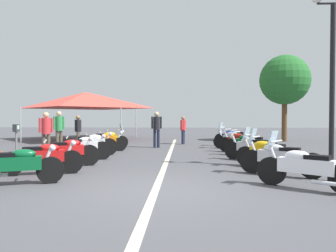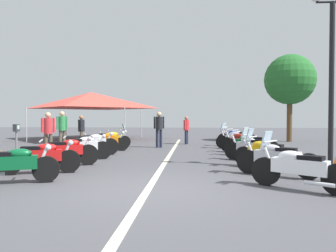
{
  "view_description": "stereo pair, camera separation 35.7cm",
  "coord_description": "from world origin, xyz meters",
  "px_view_note": "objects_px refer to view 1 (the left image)",
  "views": [
    {
      "loc": [
        -6.52,
        -0.58,
        1.5
      ],
      "look_at": [
        5.3,
        0.0,
        1.17
      ],
      "focal_mm": 34.39,
      "sensor_mm": 36.0,
      "label": 1
    },
    {
      "loc": [
        -6.52,
        -0.94,
        1.5
      ],
      "look_at": [
        5.3,
        0.0,
        1.17
      ],
      "focal_mm": 34.39,
      "sensor_mm": 36.0,
      "label": 2
    }
  ],
  "objects_px": {
    "motorcycle_right_row_1": "(280,158)",
    "bystander_0": "(78,129)",
    "motorcycle_left_row_4": "(91,144)",
    "motorcycle_left_row_0": "(16,165)",
    "motorcycle_left_row_1": "(43,157)",
    "bystander_3": "(183,128)",
    "roadside_tree_0": "(285,80)",
    "traffic_cone_1": "(2,161)",
    "motorcycle_left_row_6": "(107,139)",
    "motorcycle_right_row_0": "(304,167)",
    "motorcycle_right_row_3": "(253,148)",
    "parking_meter": "(16,138)",
    "motorcycle_right_row_2": "(267,153)",
    "motorcycle_right_row_6": "(235,139)",
    "event_tent": "(86,100)",
    "motorcycle_right_row_4": "(250,144)",
    "motorcycle_right_row_7": "(233,137)",
    "motorcycle_right_row_5": "(241,142)",
    "motorcycle_left_row_5": "(103,141)",
    "bystander_2": "(157,126)",
    "motorcycle_left_row_3": "(81,147)",
    "bystander_1": "(59,127)",
    "street_lamp_twin_globe": "(333,49)",
    "motorcycle_left_row_2": "(67,152)",
    "bystander_4": "(46,130)"
  },
  "relations": [
    {
      "from": "motorcycle_right_row_1",
      "to": "bystander_0",
      "type": "bearing_deg",
      "value": -14.3
    },
    {
      "from": "motorcycle_left_row_4",
      "to": "motorcycle_left_row_0",
      "type": "bearing_deg",
      "value": -113.34
    },
    {
      "from": "motorcycle_left_row_1",
      "to": "bystander_3",
      "type": "height_order",
      "value": "bystander_3"
    },
    {
      "from": "motorcycle_left_row_1",
      "to": "roadside_tree_0",
      "type": "bearing_deg",
      "value": 32.4
    },
    {
      "from": "motorcycle_left_row_1",
      "to": "bystander_0",
      "type": "relative_size",
      "value": 1.27
    },
    {
      "from": "bystander_0",
      "to": "traffic_cone_1",
      "type": "bearing_deg",
      "value": 76.22
    },
    {
      "from": "motorcycle_left_row_6",
      "to": "motorcycle_right_row_0",
      "type": "bearing_deg",
      "value": -75.14
    },
    {
      "from": "motorcycle_right_row_3",
      "to": "parking_meter",
      "type": "relative_size",
      "value": 1.42
    },
    {
      "from": "motorcycle_left_row_4",
      "to": "motorcycle_right_row_2",
      "type": "xyz_separation_m",
      "value": [
        -2.76,
        -6.06,
        -0.01
      ]
    },
    {
      "from": "motorcycle_right_row_6",
      "to": "bystander_3",
      "type": "bearing_deg",
      "value": -20.78
    },
    {
      "from": "motorcycle_right_row_1",
      "to": "event_tent",
      "type": "bearing_deg",
      "value": -26.17
    },
    {
      "from": "motorcycle_right_row_4",
      "to": "motorcycle_right_row_7",
      "type": "relative_size",
      "value": 1.0
    },
    {
      "from": "motorcycle_left_row_6",
      "to": "motorcycle_right_row_7",
      "type": "height_order",
      "value": "motorcycle_right_row_7"
    },
    {
      "from": "motorcycle_left_row_4",
      "to": "motorcycle_right_row_5",
      "type": "distance_m",
      "value": 6.18
    },
    {
      "from": "motorcycle_right_row_6",
      "to": "motorcycle_left_row_6",
      "type": "bearing_deg",
      "value": 27.75
    },
    {
      "from": "motorcycle_left_row_5",
      "to": "motorcycle_right_row_7",
      "type": "height_order",
      "value": "motorcycle_right_row_7"
    },
    {
      "from": "motorcycle_right_row_4",
      "to": "motorcycle_right_row_7",
      "type": "distance_m",
      "value": 4.14
    },
    {
      "from": "motorcycle_right_row_2",
      "to": "motorcycle_right_row_3",
      "type": "xyz_separation_m",
      "value": [
        1.57,
        0.09,
        -0.01
      ]
    },
    {
      "from": "motorcycle_right_row_1",
      "to": "bystander_2",
      "type": "xyz_separation_m",
      "value": [
        7.44,
        3.79,
        0.58
      ]
    },
    {
      "from": "motorcycle_left_row_3",
      "to": "event_tent",
      "type": "xyz_separation_m",
      "value": [
        10.47,
        3.07,
        2.19
      ]
    },
    {
      "from": "motorcycle_left_row_6",
      "to": "motorcycle_left_row_5",
      "type": "bearing_deg",
      "value": -105.83
    },
    {
      "from": "motorcycle_left_row_0",
      "to": "event_tent",
      "type": "height_order",
      "value": "event_tent"
    },
    {
      "from": "bystander_0",
      "to": "bystander_2",
      "type": "relative_size",
      "value": 0.9
    },
    {
      "from": "motorcycle_left_row_6",
      "to": "motorcycle_right_row_7",
      "type": "xyz_separation_m",
      "value": [
        1.54,
        -6.19,
        0.02
      ]
    },
    {
      "from": "motorcycle_left_row_6",
      "to": "traffic_cone_1",
      "type": "xyz_separation_m",
      "value": [
        -6.58,
        1.3,
        -0.17
      ]
    },
    {
      "from": "motorcycle_left_row_3",
      "to": "motorcycle_left_row_5",
      "type": "relative_size",
      "value": 0.98
    },
    {
      "from": "motorcycle_left_row_4",
      "to": "bystander_2",
      "type": "xyz_separation_m",
      "value": [
        3.46,
        -2.27,
        0.58
      ]
    },
    {
      "from": "motorcycle_left_row_5",
      "to": "bystander_2",
      "type": "height_order",
      "value": "bystander_2"
    },
    {
      "from": "bystander_1",
      "to": "bystander_0",
      "type": "bearing_deg",
      "value": -71.11
    },
    {
      "from": "parking_meter",
      "to": "roadside_tree_0",
      "type": "bearing_deg",
      "value": 48.68
    },
    {
      "from": "motorcycle_right_row_0",
      "to": "bystander_2",
      "type": "xyz_separation_m",
      "value": [
        8.99,
        3.84,
        0.58
      ]
    },
    {
      "from": "motorcycle_left_row_1",
      "to": "motorcycle_right_row_7",
      "type": "bearing_deg",
      "value": 35.4
    },
    {
      "from": "motorcycle_right_row_7",
      "to": "street_lamp_twin_globe",
      "type": "distance_m",
      "value": 7.96
    },
    {
      "from": "motorcycle_right_row_5",
      "to": "motorcycle_left_row_5",
      "type": "bearing_deg",
      "value": 30.97
    },
    {
      "from": "bystander_3",
      "to": "event_tent",
      "type": "relative_size",
      "value": 0.23
    },
    {
      "from": "motorcycle_right_row_6",
      "to": "bystander_0",
      "type": "relative_size",
      "value": 1.27
    },
    {
      "from": "motorcycle_left_row_2",
      "to": "motorcycle_right_row_3",
      "type": "height_order",
      "value": "motorcycle_left_row_2"
    },
    {
      "from": "motorcycle_right_row_6",
      "to": "motorcycle_right_row_1",
      "type": "bearing_deg",
      "value": 116.15
    },
    {
      "from": "motorcycle_right_row_5",
      "to": "bystander_2",
      "type": "xyz_separation_m",
      "value": [
        2.08,
        3.75,
        0.58
      ]
    },
    {
      "from": "motorcycle_left_row_2",
      "to": "motorcycle_right_row_2",
      "type": "bearing_deg",
      "value": -23.9
    },
    {
      "from": "motorcycle_left_row_1",
      "to": "motorcycle_right_row_4",
      "type": "height_order",
      "value": "motorcycle_right_row_4"
    },
    {
      "from": "motorcycle_left_row_5",
      "to": "bystander_4",
      "type": "relative_size",
      "value": 1.2
    },
    {
      "from": "motorcycle_left_row_2",
      "to": "street_lamp_twin_globe",
      "type": "distance_m",
      "value": 8.33
    },
    {
      "from": "motorcycle_right_row_7",
      "to": "parking_meter",
      "type": "relative_size",
      "value": 1.5
    },
    {
      "from": "motorcycle_left_row_0",
      "to": "motorcycle_left_row_6",
      "type": "xyz_separation_m",
      "value": [
        8.22,
        -0.03,
        0.01
      ]
    },
    {
      "from": "motorcycle_left_row_1",
      "to": "motorcycle_left_row_6",
      "type": "distance_m",
      "value": 6.91
    },
    {
      "from": "roadside_tree_0",
      "to": "event_tent",
      "type": "height_order",
      "value": "roadside_tree_0"
    },
    {
      "from": "bystander_2",
      "to": "motorcycle_right_row_4",
      "type": "bearing_deg",
      "value": -145.74
    },
    {
      "from": "parking_meter",
      "to": "motorcycle_right_row_7",
      "type": "bearing_deg",
      "value": 48.75
    },
    {
      "from": "motorcycle_left_row_0",
      "to": "street_lamp_twin_globe",
      "type": "height_order",
      "value": "street_lamp_twin_globe"
    }
  ]
}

